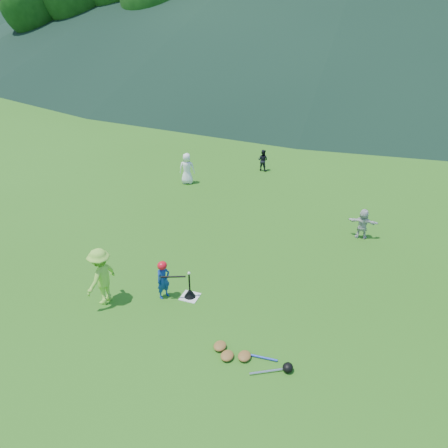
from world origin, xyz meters
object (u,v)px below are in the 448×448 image
batter_child (163,280)px  equipment_pile (244,356)px  fielder_d (363,224)px  batting_tee (190,293)px  fielder_b (263,160)px  home_plate (190,297)px  adult_coach (101,277)px  fielder_a (187,169)px

batter_child → equipment_pile: bearing=-90.1°
batter_child → equipment_pile: 2.98m
fielder_d → batting_tee: bearing=50.1°
batter_child → fielder_b: size_ratio=1.08×
home_plate → fielder_d: fielder_d is taller
batter_child → adult_coach: adult_coach is taller
fielder_a → batter_child: bearing=93.6°
batter_child → fielder_a: size_ratio=0.81×
fielder_d → fielder_b: bearing=-46.6°
adult_coach → equipment_pile: adult_coach is taller
fielder_a → fielder_b: bearing=-151.3°
batter_child → fielder_d: bearing=-14.6°
batter_child → batting_tee: 0.77m
adult_coach → equipment_pile: 4.05m
home_plate → fielder_b: size_ratio=0.47×
home_plate → fielder_a: 7.74m
adult_coach → batting_tee: 2.25m
home_plate → fielder_d: size_ratio=0.45×
home_plate → fielder_b: fielder_b is taller
adult_coach → equipment_pile: bearing=85.4°
fielder_b → batting_tee: bearing=100.7°
batting_tee → home_plate: bearing=0.0°
adult_coach → fielder_d: (5.79, 5.70, -0.26)m
fielder_b → fielder_d: fielder_d is taller
fielder_d → batting_tee: fielder_d is taller
batter_child → batting_tee: batter_child is taller
adult_coach → fielder_a: (-1.34, 7.90, -0.12)m
fielder_a → fielder_b: 3.55m
fielder_a → batting_tee: size_ratio=1.88×
home_plate → adult_coach: bearing=-154.7°
home_plate → batting_tee: size_ratio=0.66×
fielder_a → batting_tee: bearing=98.6°
equipment_pile → home_plate: bearing=141.9°
adult_coach → fielder_a: adult_coach is taller
fielder_d → batter_child: bearing=47.0°
fielder_a → fielder_b: (2.49, 2.52, -0.16)m
fielder_a → fielder_d: size_ratio=1.28×
home_plate → fielder_d: bearing=51.2°
fielder_b → equipment_pile: fielder_b is taller
home_plate → adult_coach: 2.29m
equipment_pile → fielder_a: bearing=121.7°
batter_child → adult_coach: size_ratio=0.68×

